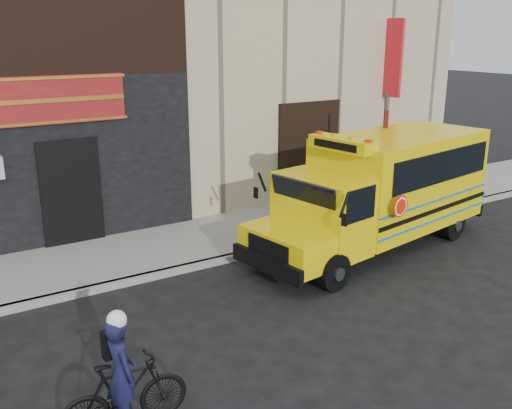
{
  "coord_description": "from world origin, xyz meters",
  "views": [
    {
      "loc": [
        -6.37,
        -8.25,
        5.15
      ],
      "look_at": [
        -0.12,
        1.85,
        1.54
      ],
      "focal_mm": 40.0,
      "sensor_mm": 36.0,
      "label": 1
    }
  ],
  "objects": [
    {
      "name": "curb",
      "position": [
        0.0,
        2.6,
        0.07
      ],
      "size": [
        40.0,
        0.2,
        0.15
      ],
      "primitive_type": "cube",
      "color": "gray",
      "rests_on": "ground"
    },
    {
      "name": "ground",
      "position": [
        0.0,
        0.0,
        0.0
      ],
      "size": [
        120.0,
        120.0,
        0.0
      ],
      "primitive_type": "plane",
      "color": "black",
      "rests_on": "ground"
    },
    {
      "name": "bicycle",
      "position": [
        -4.43,
        -1.79,
        0.52
      ],
      "size": [
        1.76,
        0.61,
        1.04
      ],
      "primitive_type": "imported",
      "rotation": [
        0.0,
        0.0,
        1.5
      ],
      "color": "black",
      "rests_on": "ground"
    },
    {
      "name": "school_bus",
      "position": [
        3.32,
        1.52,
        1.51
      ],
      "size": [
        7.16,
        3.24,
        2.92
      ],
      "color": "black",
      "rests_on": "ground"
    },
    {
      "name": "sidewalk",
      "position": [
        0.0,
        4.1,
        0.07
      ],
      "size": [
        40.0,
        3.0,
        0.15
      ],
      "primitive_type": "cube",
      "color": "gray",
      "rests_on": "ground"
    },
    {
      "name": "sign_pole",
      "position": [
        4.29,
        2.58,
        2.0
      ],
      "size": [
        0.14,
        0.3,
        3.67
      ],
      "color": "#373E39",
      "rests_on": "ground"
    },
    {
      "name": "cyclist",
      "position": [
        -4.45,
        -1.77,
        0.8
      ],
      "size": [
        0.43,
        0.61,
        1.59
      ],
      "primitive_type": "imported",
      "rotation": [
        0.0,
        0.0,
        1.66
      ],
      "color": "black",
      "rests_on": "ground"
    }
  ]
}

